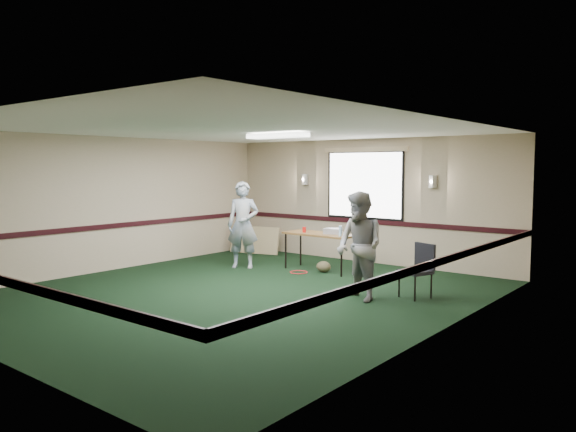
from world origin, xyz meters
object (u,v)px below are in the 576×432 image
Objects in this scene: projector at (333,231)px; person_right at (360,246)px; folding_table at (320,236)px; conference_chair at (419,266)px; person_left at (243,225)px.

projector is 2.43m from person_right.
conference_chair reaches higher than folding_table.
conference_chair is at bearing 71.66° from person_right.
person_left is at bearing -151.67° from folding_table.
conference_chair is (2.59, -0.90, -0.20)m from folding_table.
person_left reaches higher than person_right.
conference_chair is (2.34, -0.98, -0.31)m from projector.
person_left reaches higher than conference_chair.
folding_table is 2.57m from person_right.
folding_table is at bearing 160.99° from person_right.
folding_table is at bearing -4.51° from person_left.
folding_table is 2.75m from conference_chair.
person_left reaches higher than projector.
folding_table is 0.90× the size of person_right.
conference_chair is at bearing -17.27° from folding_table.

